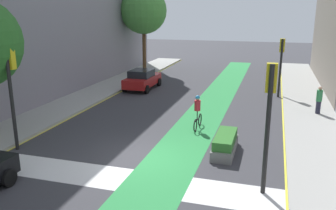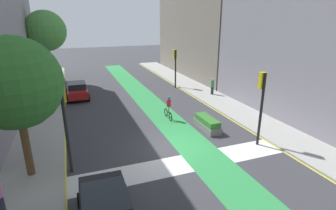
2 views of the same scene
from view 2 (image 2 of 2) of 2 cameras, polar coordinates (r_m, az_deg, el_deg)
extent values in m
plane|color=#38383D|center=(16.11, 0.58, -9.15)|extent=(120.00, 120.00, 0.00)
cube|color=#2D8C47|center=(16.62, 5.14, -8.32)|extent=(2.40, 60.00, 0.01)
cube|color=silver|center=(14.51, 3.51, -12.55)|extent=(12.00, 1.80, 0.01)
cube|color=#9E9E99|center=(15.39, -27.15, -12.50)|extent=(3.00, 60.00, 0.15)
cube|color=yellow|center=(15.27, -21.43, -12.21)|extent=(0.16, 60.00, 0.01)
cube|color=#9E9E99|center=(19.82, 21.30, -4.79)|extent=(3.00, 60.00, 0.15)
cube|color=yellow|center=(18.92, 17.86, -5.73)|extent=(0.16, 60.00, 0.01)
cube|color=slate|center=(36.93, 8.90, 18.26)|extent=(7.58, 17.88, 14.99)
cylinder|color=black|center=(16.54, 19.53, -1.07)|extent=(0.16, 0.16, 4.48)
cube|color=gold|center=(16.22, 19.74, 5.05)|extent=(0.35, 0.28, 0.95)
sphere|color=#3F0A0A|center=(16.26, 19.54, 6.19)|extent=(0.20, 0.20, 0.20)
sphere|color=yellow|center=(16.32, 19.43, 5.16)|extent=(0.20, 0.20, 0.20)
sphere|color=#0C3814|center=(16.39, 19.32, 4.14)|extent=(0.20, 0.20, 0.20)
cylinder|color=black|center=(13.66, -21.17, -5.11)|extent=(0.16, 0.16, 4.59)
cube|color=gold|center=(13.28, -22.07, 2.46)|extent=(0.35, 0.28, 0.95)
sphere|color=#3F0A0A|center=(13.34, -22.22, 3.85)|extent=(0.20, 0.20, 0.20)
sphere|color=yellow|center=(13.41, -22.07, 2.61)|extent=(0.20, 0.20, 0.20)
sphere|color=#0C3814|center=(13.49, -21.92, 1.38)|extent=(0.20, 0.20, 0.20)
cylinder|color=black|center=(29.12, 1.63, 7.77)|extent=(0.16, 0.16, 4.18)
cube|color=gold|center=(29.04, 1.51, 10.97)|extent=(0.35, 0.28, 0.95)
sphere|color=#3F0A0A|center=(29.14, 1.41, 11.59)|extent=(0.20, 0.20, 0.20)
sphere|color=yellow|center=(29.17, 1.40, 11.00)|extent=(0.20, 0.20, 0.20)
sphere|color=#0C3814|center=(29.21, 1.40, 10.42)|extent=(0.20, 0.20, 0.20)
cube|color=#A51919|center=(27.07, -19.05, 2.86)|extent=(1.81, 4.20, 0.70)
cube|color=black|center=(26.72, -19.18, 4.04)|extent=(1.61, 2.00, 0.55)
cylinder|color=black|center=(28.58, -20.90, 2.71)|extent=(0.22, 0.64, 0.64)
cylinder|color=black|center=(28.60, -17.31, 3.11)|extent=(0.22, 0.64, 0.64)
cylinder|color=black|center=(25.74, -20.83, 1.08)|extent=(0.22, 0.64, 0.64)
cylinder|color=black|center=(25.77, -16.85, 1.52)|extent=(0.22, 0.64, 0.64)
cube|color=black|center=(10.13, -13.42, -19.65)|extent=(1.66, 2.05, 0.55)
cylinder|color=black|center=(12.05, -18.45, -19.01)|extent=(0.24, 0.65, 0.64)
cylinder|color=black|center=(12.11, -9.51, -17.99)|extent=(0.24, 0.65, 0.64)
torus|color=black|center=(20.84, -0.45, -1.56)|extent=(0.07, 0.68, 0.68)
torus|color=black|center=(19.91, 0.53, -2.53)|extent=(0.07, 0.68, 0.68)
cylinder|color=black|center=(20.31, 0.03, -1.56)|extent=(0.08, 0.95, 0.06)
cylinder|color=black|center=(20.09, 0.17, -0.97)|extent=(0.05, 0.05, 0.50)
cylinder|color=red|center=(19.92, 0.17, 0.45)|extent=(0.32, 0.32, 0.55)
sphere|color=tan|center=(19.80, 0.17, 1.51)|extent=(0.22, 0.22, 0.22)
sphere|color=#268CCC|center=(19.79, 0.17, 1.62)|extent=(0.23, 0.23, 0.23)
cylinder|color=#262638|center=(26.72, 9.55, 3.11)|extent=(0.28, 0.28, 0.75)
cylinder|color=#338C4C|center=(26.54, 9.63, 4.59)|extent=(0.34, 0.34, 0.67)
sphere|color=tan|center=(26.44, 9.68, 5.53)|extent=(0.22, 0.22, 0.22)
cylinder|color=#262638|center=(12.65, -32.46, -17.90)|extent=(0.28, 0.28, 0.82)
cylinder|color=brown|center=(14.29, -28.37, -7.65)|extent=(0.36, 0.36, 3.13)
sphere|color=#2D6B28|center=(13.37, -30.31, 4.10)|extent=(4.14, 4.14, 4.14)
cylinder|color=brown|center=(33.84, -24.15, 8.09)|extent=(0.36, 0.36, 4.34)
sphere|color=#478C3D|center=(33.48, -25.00, 14.37)|extent=(4.48, 4.48, 4.48)
cube|color=slate|center=(18.73, 8.46, -4.51)|extent=(0.90, 2.60, 0.45)
cube|color=#33722D|center=(18.57, 8.52, -3.30)|extent=(0.81, 2.34, 0.40)
camera|label=1|loc=(10.49, 66.70, -0.07)|focal=37.78mm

